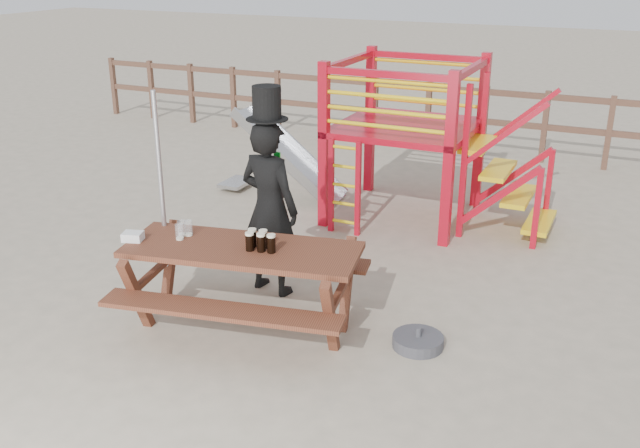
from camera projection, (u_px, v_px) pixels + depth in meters
The scene contains 10 objects.
ground at pixel (258, 332), 6.67m from camera, with size 60.00×60.00×0.00m, color #B3A48B.
back_fence at pixel (456, 111), 12.33m from camera, with size 15.09×0.09×1.20m.
playground_fort at pixel (399, 137), 9.27m from camera, with size 4.71×1.84×2.10m.
picnic_table at pixel (243, 277), 6.57m from camera, with size 2.38×1.85×0.83m.
man_with_hat at pixel (269, 203), 7.17m from camera, with size 0.72×0.54×2.15m.
metal_pole at pixel (162, 201), 6.88m from camera, with size 0.05×0.05×2.15m, color #B2B2B7.
parasol_base at pixel (418, 341), 6.41m from camera, with size 0.46×0.46×0.20m.
paper_bag at pixel (133, 236), 6.59m from camera, with size 0.18×0.14×0.08m, color white.
stout_pints at pixel (259, 241), 6.37m from camera, with size 0.30×0.18×0.17m.
empty_glasses at pixel (183, 230), 6.66m from camera, with size 0.13×0.19×0.15m.
Camera 1 is at (3.00, -5.06, 3.35)m, focal length 40.00 mm.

